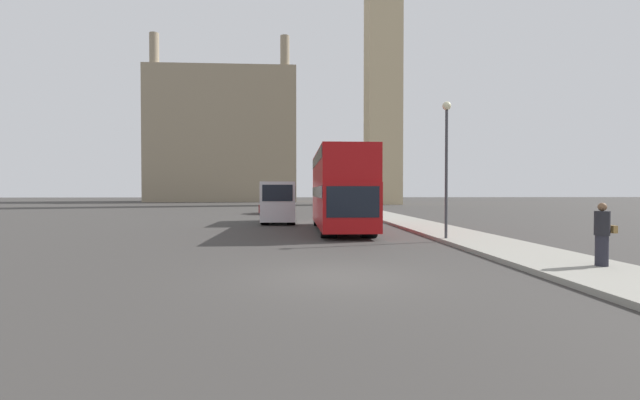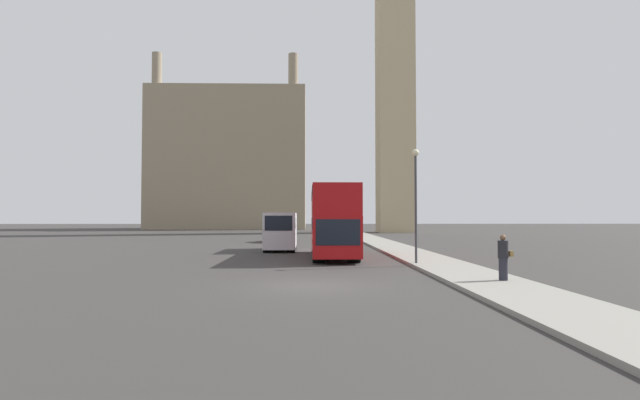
{
  "view_description": "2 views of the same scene",
  "coord_description": "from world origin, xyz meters",
  "views": [
    {
      "loc": [
        -1.01,
        -10.46,
        2.1
      ],
      "look_at": [
        0.25,
        11.08,
        1.68
      ],
      "focal_mm": 24.0,
      "sensor_mm": 36.0,
      "label": 1
    },
    {
      "loc": [
        -0.06,
        -17.79,
        2.47
      ],
      "look_at": [
        0.83,
        21.58,
        3.78
      ],
      "focal_mm": 28.0,
      "sensor_mm": 36.0,
      "label": 2
    }
  ],
  "objects": [
    {
      "name": "clock_tower",
      "position": [
        13.5,
        59.81,
        29.45
      ],
      "size": [
        5.94,
        6.11,
        57.42
      ],
      "color": "tan",
      "rests_on": "ground_plane"
    },
    {
      "name": "ground_plane",
      "position": [
        0.0,
        0.0,
        0.0
      ],
      "size": [
        300.0,
        300.0,
        0.0
      ],
      "primitive_type": "plane",
      "color": "#383533"
    },
    {
      "name": "sidewalk_strip",
      "position": [
        6.52,
        0.0,
        0.07
      ],
      "size": [
        3.05,
        120.0,
        0.15
      ],
      "color": "gray",
      "rests_on": "ground_plane"
    },
    {
      "name": "building_block_distant",
      "position": [
        -16.05,
        83.51,
        13.86
      ],
      "size": [
        30.56,
        15.5,
        33.68
      ],
      "color": "gray",
      "rests_on": "ground_plane"
    },
    {
      "name": "street_lamp",
      "position": [
        5.33,
        7.12,
        3.91
      ],
      "size": [
        0.36,
        0.36,
        5.72
      ],
      "color": "#38383D",
      "rests_on": "sidewalk_strip"
    },
    {
      "name": "parked_sedan",
      "position": [
        -3.38,
        30.61,
        0.7
      ],
      "size": [
        1.83,
        4.76,
        1.56
      ],
      "color": "maroon",
      "rests_on": "ground_plane"
    },
    {
      "name": "red_double_decker_bus",
      "position": [
        1.42,
        12.37,
        2.35
      ],
      "size": [
        2.59,
        10.04,
        4.22
      ],
      "color": "#A80F11",
      "rests_on": "ground_plane"
    },
    {
      "name": "white_van",
      "position": [
        -2.09,
        18.37,
        1.46
      ],
      "size": [
        2.21,
        5.46,
        2.73
      ],
      "color": "silver",
      "rests_on": "ground_plane"
    },
    {
      "name": "pedestrian",
      "position": [
        7.04,
        0.27,
        0.98
      ],
      "size": [
        0.53,
        0.37,
        1.66
      ],
      "color": "#23232D",
      "rests_on": "sidewalk_strip"
    }
  ]
}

